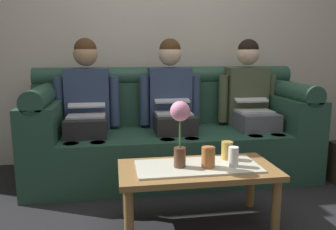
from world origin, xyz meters
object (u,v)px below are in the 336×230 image
Objects in this scene: couch at (171,134)px; coffee_table at (197,175)px; flower_vase at (180,124)px; cup_near_left at (208,157)px; person_middle at (172,102)px; cup_far_center at (227,150)px; person_right at (250,101)px; person_left at (87,104)px; cup_near_right at (233,157)px.

couch is 0.97m from coffee_table.
flower_vase is 3.25× the size of cup_near_left.
couch is at bearing 90.00° from coffee_table.
person_middle is 2.95× the size of flower_vase.
cup_near_left is at bearing -86.77° from couch.
person_right is at bearing 59.45° from cup_far_center.
cup_near_left is (0.80, -1.01, -0.20)m from person_left.
person_middle reaches higher than couch.
cup_near_right is 0.14m from cup_far_center.
person_right is (0.74, 0.00, -0.00)m from person_middle.
cup_near_left is at bearing -141.28° from cup_far_center.
coffee_table is at bearing -127.37° from person_right.
person_middle is 1.00× the size of person_right.
person_middle is 9.59× the size of cup_near_left.
person_left reaches higher than cup_near_right.
cup_far_center is at bearing -75.65° from couch.
cup_near_left is (0.06, -1.01, -0.20)m from person_middle.
person_right is at bearing 0.01° from person_middle.
coffee_table is 8.03× the size of cup_near_right.
cup_far_center is (0.34, 0.10, -0.21)m from flower_vase.
person_left is 9.59× the size of cup_near_left.
couch is at bearing 104.35° from cup_far_center.
couch is 1.05m from cup_near_right.
person_middle reaches higher than flower_vase.
person_left is 10.20× the size of cup_far_center.
flower_vase is at bearing -163.14° from cup_far_center.
person_left is at bearing 137.83° from cup_far_center.
cup_near_left reaches higher than cup_near_right.
flower_vase is at bearing 173.40° from cup_near_right.
couch is 0.80m from person_left.
flower_vase is 3.46× the size of cup_far_center.
cup_near_left is 0.16m from cup_near_right.
cup_far_center is (-0.52, -0.87, -0.20)m from person_right.
flower_vase is (-0.12, -0.98, 0.01)m from person_middle.
person_left reaches higher than flower_vase.
person_middle reaches higher than cup_near_right.
coffee_table is 0.35m from flower_vase.
cup_near_right is at bearing -6.60° from flower_vase.
person_left is at bearing 133.31° from cup_near_right.
flower_vase is at bearing -96.79° from person_middle.
person_right is at bearing -0.36° from couch.
cup_near_left is (0.06, -1.01, 0.09)m from couch.
couch is at bearing 0.35° from person_left.
couch is at bearing 90.00° from person_middle.
coffee_table is (0.00, -0.97, -0.32)m from person_middle.
flower_vase is 3.35× the size of cup_near_right.
person_right is (0.74, -0.00, 0.29)m from couch.
coffee_table is 0.27m from cup_far_center.
person_middle is (0.00, -0.00, 0.29)m from couch.
person_left is (-0.74, -0.00, 0.29)m from couch.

